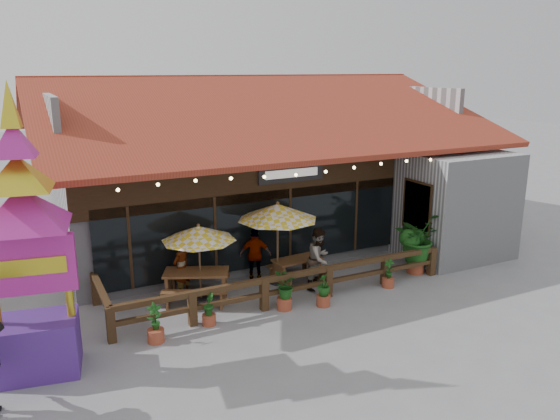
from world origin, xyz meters
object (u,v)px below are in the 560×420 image
tropical_plant (417,239)px  umbrella_right (278,212)px  thai_sign_tower (23,216)px  umbrella_left (199,234)px  picnic_table_left (197,281)px  picnic_table_right (297,266)px

tropical_plant → umbrella_right: bearing=165.0°
thai_sign_tower → umbrella_left: bearing=26.1°
umbrella_left → picnic_table_left: umbrella_left is taller
umbrella_right → thai_sign_tower: 7.20m
thai_sign_tower → tropical_plant: (11.08, 1.03, -2.35)m
picnic_table_right → thai_sign_tower: 8.25m
umbrella_left → picnic_table_right: 3.42m
umbrella_right → thai_sign_tower: (-6.75, -2.19, 1.24)m
picnic_table_left → picnic_table_right: (3.21, 0.02, -0.10)m
umbrella_left → tropical_plant: bearing=-9.0°
umbrella_right → picnic_table_left: size_ratio=1.24×
picnic_table_left → thai_sign_tower: (-4.18, -2.11, 2.90)m
umbrella_right → tropical_plant: 4.61m
picnic_table_left → picnic_table_right: bearing=0.3°
umbrella_left → thai_sign_tower: bearing=-153.9°
umbrella_right → tropical_plant: umbrella_right is taller
tropical_plant → thai_sign_tower: bearing=-174.7°
umbrella_left → picnic_table_left: size_ratio=1.17×
umbrella_left → picnic_table_left: 1.36m
picnic_table_left → thai_sign_tower: 5.51m
umbrella_left → tropical_plant: (6.78, -1.08, -0.80)m
picnic_table_right → tropical_plant: (3.69, -1.10, 0.65)m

